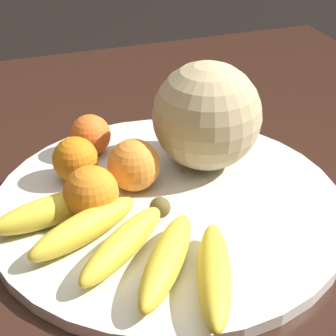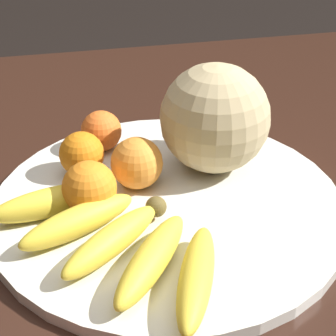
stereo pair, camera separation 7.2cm
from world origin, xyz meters
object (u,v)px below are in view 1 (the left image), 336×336
orange_front_right (90,135)px  banana_bunch (125,241)px  fruit_bowl (168,204)px  kitchen_table (163,248)px  orange_front_left (134,165)px  orange_mid_center (91,193)px  melon (207,116)px  orange_back_left (75,159)px

orange_front_right → banana_bunch: bearing=177.1°
fruit_bowl → banana_bunch: size_ratio=1.63×
kitchen_table → orange_front_left: (0.02, 0.03, 0.14)m
orange_front_right → orange_mid_center: bearing=168.2°
kitchen_table → orange_front_right: 0.20m
fruit_bowl → orange_front_right: orange_front_right is taller
banana_bunch → orange_mid_center: orange_mid_center is taller
orange_mid_center → fruit_bowl: bearing=-89.4°
fruit_bowl → melon: (0.07, -0.08, 0.08)m
orange_front_left → orange_front_right: 0.12m
banana_bunch → melon: bearing=-176.5°
fruit_bowl → orange_front_left: bearing=37.6°
melon → orange_back_left: (0.02, 0.19, -0.05)m
melon → orange_front_left: melon is taller
fruit_bowl → orange_back_left: 0.14m
kitchen_table → orange_front_right: size_ratio=19.65×
melon → orange_front_right: size_ratio=2.51×
banana_bunch → orange_mid_center: 0.09m
orange_front_right → kitchen_table: bearing=-152.0°
melon → orange_front_right: 0.18m
orange_front_left → orange_front_right: bearing=18.0°
fruit_bowl → orange_back_left: (0.09, 0.10, 0.04)m
orange_front_left → orange_back_left: (0.05, 0.07, -0.00)m
kitchen_table → melon: bearing=-60.0°
kitchen_table → banana_bunch: size_ratio=4.19×
orange_front_right → orange_mid_center: (-0.15, 0.03, 0.00)m
banana_bunch → orange_back_left: bearing=-123.3°
fruit_bowl → orange_front_left: size_ratio=6.58×
melon → orange_back_left: 0.19m
kitchen_table → orange_front_right: bearing=28.0°
fruit_bowl → orange_front_left: 0.07m
orange_front_left → banana_bunch: bearing=159.8°
fruit_bowl → banana_bunch: 0.12m
fruit_bowl → orange_back_left: orange_back_left is taller
orange_front_right → orange_mid_center: 0.16m
kitchen_table → melon: 0.20m
orange_mid_center → orange_back_left: orange_mid_center is taller
orange_back_left → orange_front_left: bearing=-123.5°
orange_mid_center → banana_bunch: bearing=-166.8°
orange_back_left → fruit_bowl: bearing=-131.0°
fruit_bowl → melon: bearing=-49.1°
orange_front_right → orange_front_left: bearing=-162.0°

